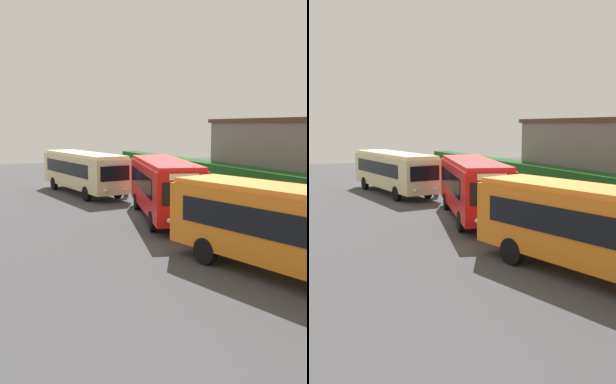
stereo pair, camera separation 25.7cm
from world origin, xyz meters
TOP-DOWN VIEW (x-y plane):
  - ground_plane at (0.00, 0.00)m, footprint 77.69×77.69m
  - bus_cream at (-9.17, -0.91)m, footprint 10.66×3.87m
  - bus_red at (1.52, 0.62)m, footprint 9.69×4.67m
  - bus_orange at (12.24, 0.30)m, footprint 10.16×4.71m
  - person_left at (-6.55, 1.44)m, footprint 0.50×0.33m
  - person_center at (2.12, 4.16)m, footprint 0.54×0.44m
  - hedge_row at (0.00, 8.88)m, footprint 50.85×1.58m
  - depot_building at (-2.24, 13.32)m, footprint 13.69×7.39m
  - traffic_cone at (-14.66, 5.38)m, footprint 0.36×0.36m

SIDE VIEW (x-z plane):
  - ground_plane at x=0.00m, z-range 0.00..0.00m
  - traffic_cone at x=-14.66m, z-range 0.00..0.60m
  - person_center at x=2.12m, z-range 0.04..1.78m
  - person_left at x=-6.55m, z-range 0.05..1.87m
  - hedge_row at x=0.00m, z-range 0.00..2.14m
  - bus_orange at x=12.24m, z-range 0.24..3.29m
  - bus_cream at x=-9.17m, z-range 0.25..3.30m
  - bus_red at x=1.52m, z-range 0.24..3.44m
  - depot_building at x=-2.24m, z-range 0.01..5.55m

